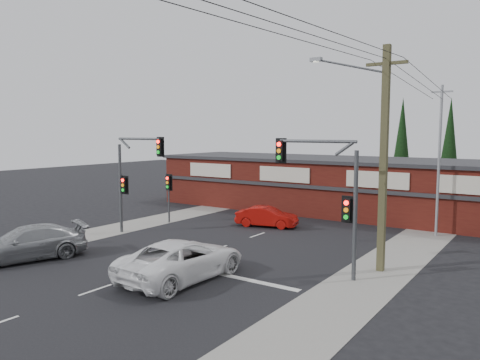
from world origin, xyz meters
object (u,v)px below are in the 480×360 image
Objects in this scene: white_suv at (182,259)px; shop_building at (319,183)px; utility_pole at (381,151)px; silver_suv at (26,243)px; red_sedan at (267,217)px.

shop_building is (-2.87, 19.90, 1.29)m from white_suv.
silver_suv is at bearing -151.65° from utility_pole.
utility_pole reaches higher than silver_suv.
shop_building is at bearing 123.76° from utility_pole.
silver_suv is 17.40m from utility_pole.
silver_suv is at bearing 15.73° from white_suv.
utility_pole is (6.49, 5.90, 4.55)m from white_suv.
shop_building reaches higher than silver_suv.
white_suv reaches higher than silver_suv.
utility_pole is (9.36, -14.00, 3.26)m from shop_building.
shop_building is at bearing -13.88° from red_sedan.
red_sedan is at bearing -74.88° from white_suv.
white_suv is 20.15m from shop_building.
utility_pole reaches higher than white_suv.
white_suv is 11.86m from red_sedan.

